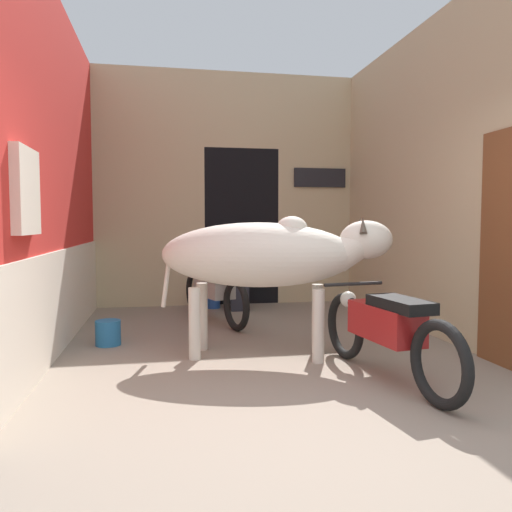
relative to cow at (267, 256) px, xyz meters
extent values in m
plane|color=gray|center=(0.01, -1.75, -0.97)|extent=(30.00, 30.00, 0.00)
cube|color=red|center=(-2.08, 0.68, 0.83)|extent=(0.18, 4.85, 3.59)
cube|color=silver|center=(-1.98, 0.68, -0.46)|extent=(0.03, 4.85, 1.01)
cube|color=silver|center=(-1.96, -0.68, 0.54)|extent=(0.08, 0.56, 0.64)
cube|color=#C6B289|center=(0.01, 3.19, 2.05)|extent=(4.01, 0.18, 1.16)
cube|color=#C6B289|center=(-1.16, 3.19, 0.25)|extent=(1.65, 0.18, 2.43)
cube|color=#C6B289|center=(1.42, 3.19, 0.25)|extent=(1.19, 0.18, 2.43)
cube|color=black|center=(0.24, 3.55, 0.25)|extent=(1.16, 0.90, 2.43)
cube|color=black|center=(1.50, 3.08, 1.03)|extent=(0.85, 0.03, 0.30)
cube|color=#C6B289|center=(2.11, 0.68, 0.83)|extent=(0.18, 4.85, 3.59)
ellipsoid|color=beige|center=(-0.09, 0.03, 0.01)|extent=(1.96, 1.13, 0.62)
ellipsoid|color=beige|center=(0.22, -0.06, 0.26)|extent=(0.35, 0.33, 0.23)
cylinder|color=beige|center=(0.73, -0.21, 0.06)|extent=(0.47, 0.39, 0.41)
ellipsoid|color=beige|center=(0.88, -0.25, 0.15)|extent=(0.55, 0.43, 0.36)
cylinder|color=beige|center=(-0.94, 0.26, -0.20)|extent=(0.14, 0.08, 0.61)
cylinder|color=beige|center=(0.51, 0.04, -0.63)|extent=(0.11, 0.11, 0.68)
cylinder|color=beige|center=(0.41, -0.30, -0.63)|extent=(0.11, 0.11, 0.68)
cylinder|color=beige|center=(-0.59, 0.35, -0.63)|extent=(0.11, 0.11, 0.68)
cylinder|color=beige|center=(-0.69, 0.01, -0.63)|extent=(0.11, 0.11, 0.68)
cone|color=#473D33|center=(0.88, -0.12, 0.29)|extent=(0.10, 0.14, 0.17)
cone|color=#473D33|center=(0.81, -0.36, 0.29)|extent=(0.10, 0.14, 0.17)
torus|color=black|center=(0.89, -1.54, -0.66)|extent=(0.16, 0.62, 0.62)
torus|color=black|center=(0.70, -0.21, -0.66)|extent=(0.16, 0.62, 0.62)
cube|color=maroon|center=(0.80, -0.88, -0.49)|extent=(0.38, 0.77, 0.28)
cube|color=black|center=(0.82, -1.08, -0.31)|extent=(0.34, 0.62, 0.09)
cylinder|color=black|center=(0.72, -0.36, -0.24)|extent=(0.58, 0.11, 0.03)
sphere|color=silver|center=(0.71, -0.27, -0.40)|extent=(0.15, 0.15, 0.15)
torus|color=black|center=(-0.13, 1.16, -0.66)|extent=(0.26, 0.61, 0.61)
torus|color=black|center=(-0.53, 2.40, -0.66)|extent=(0.26, 0.61, 0.61)
cube|color=#9E9993|center=(-0.33, 1.78, -0.50)|extent=(0.49, 0.77, 0.28)
cube|color=black|center=(-0.27, 1.59, -0.32)|extent=(0.42, 0.63, 0.09)
cylinder|color=black|center=(-0.49, 2.26, -0.25)|extent=(0.56, 0.21, 0.03)
sphere|color=silver|center=(-0.52, 2.35, -0.40)|extent=(0.15, 0.15, 0.15)
cube|color=#282833|center=(0.11, 2.50, -0.77)|extent=(0.26, 0.14, 0.40)
cube|color=#282833|center=(0.11, 2.59, -0.52)|extent=(0.26, 0.32, 0.11)
cube|color=beige|center=(0.11, 2.66, -0.26)|extent=(0.37, 0.20, 0.51)
sphere|color=#937051|center=(0.11, 2.66, 0.10)|extent=(0.20, 0.20, 0.20)
cylinder|color=#2856B2|center=(-0.24, 2.80, -0.78)|extent=(0.21, 0.21, 0.36)
cylinder|color=#2856B2|center=(-0.24, 2.80, -0.59)|extent=(0.30, 0.30, 0.04)
cylinder|color=#23669E|center=(-1.55, 0.72, -0.84)|extent=(0.26, 0.26, 0.26)
camera|label=1|loc=(-0.96, -4.61, 0.31)|focal=35.00mm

